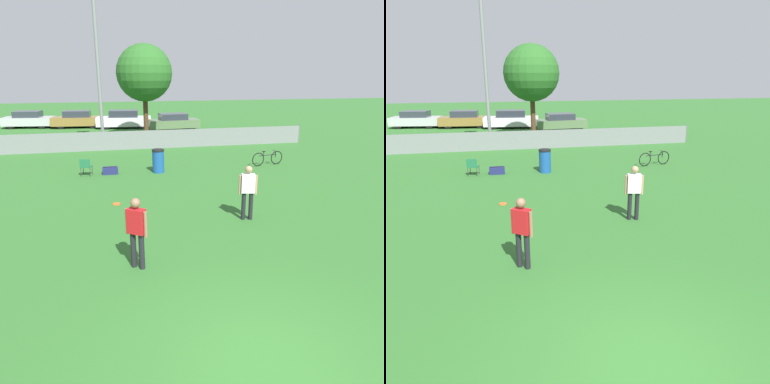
# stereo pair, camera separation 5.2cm
# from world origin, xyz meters

# --- Properties ---
(ground_plane) EXTENTS (120.00, 120.00, 0.00)m
(ground_plane) POSITION_xyz_m (0.00, 0.00, 0.00)
(ground_plane) COLOR #2D6628
(fence_backline) EXTENTS (20.23, 0.07, 1.21)m
(fence_backline) POSITION_xyz_m (0.00, 18.00, 0.55)
(fence_backline) COLOR gray
(fence_backline) RESTS_ON ground_plane
(light_pole) EXTENTS (0.90, 0.36, 8.81)m
(light_pole) POSITION_xyz_m (-2.43, 18.85, 5.17)
(light_pole) COLOR gray
(light_pole) RESTS_ON ground_plane
(tree_near_pole) EXTENTS (3.65, 3.65, 6.20)m
(tree_near_pole) POSITION_xyz_m (0.44, 21.18, 4.36)
(tree_near_pole) COLOR #4C331E
(tree_near_pole) RESTS_ON ground_plane
(player_receiver_white) EXTENTS (0.55, 0.31, 1.69)m
(player_receiver_white) POSITION_xyz_m (1.86, 5.80, 0.98)
(player_receiver_white) COLOR black
(player_receiver_white) RESTS_ON ground_plane
(player_thrower_red) EXTENTS (0.46, 0.42, 1.69)m
(player_thrower_red) POSITION_xyz_m (-1.66, 3.49, 0.98)
(player_thrower_red) COLOR black
(player_thrower_red) RESTS_ON ground_plane
(frisbee_disc) EXTENTS (0.27, 0.27, 0.03)m
(frisbee_disc) POSITION_xyz_m (-2.01, 8.10, 0.01)
(frisbee_disc) COLOR #E5591E
(frisbee_disc) RESTS_ON ground_plane
(folding_chair_sideline) EXTENTS (0.53, 0.53, 0.77)m
(folding_chair_sideline) POSITION_xyz_m (-3.18, 12.27, 0.45)
(folding_chair_sideline) COLOR #333338
(folding_chair_sideline) RESTS_ON ground_plane
(bicycle_sideline) EXTENTS (1.72, 0.48, 0.72)m
(bicycle_sideline) POSITION_xyz_m (5.44, 12.41, 0.35)
(bicycle_sideline) COLOR black
(bicycle_sideline) RESTS_ON ground_plane
(trash_bin) EXTENTS (0.56, 0.56, 1.06)m
(trash_bin) POSITION_xyz_m (0.01, 12.20, 0.53)
(trash_bin) COLOR #194C99
(trash_bin) RESTS_ON ground_plane
(gear_bag_sideline) EXTENTS (0.68, 0.37, 0.33)m
(gear_bag_sideline) POSITION_xyz_m (-2.15, 12.37, 0.15)
(gear_bag_sideline) COLOR navy
(gear_bag_sideline) RESTS_ON ground_plane
(parked_car_silver) EXTENTS (4.20, 2.30, 1.38)m
(parked_car_silver) POSITION_xyz_m (-8.54, 29.58, 0.68)
(parked_car_silver) COLOR black
(parked_car_silver) RESTS_ON ground_plane
(parked_car_tan) EXTENTS (4.26, 1.99, 1.41)m
(parked_car_tan) POSITION_xyz_m (-4.53, 28.75, 0.69)
(parked_car_tan) COLOR black
(parked_car_tan) RESTS_ON ground_plane
(parked_car_white) EXTENTS (4.62, 2.21, 1.46)m
(parked_car_white) POSITION_xyz_m (-0.74, 27.68, 0.70)
(parked_car_white) COLOR black
(parked_car_white) RESTS_ON ground_plane
(parked_car_olive) EXTENTS (4.21, 2.09, 1.31)m
(parked_car_olive) POSITION_xyz_m (3.04, 25.56, 0.65)
(parked_car_olive) COLOR black
(parked_car_olive) RESTS_ON ground_plane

